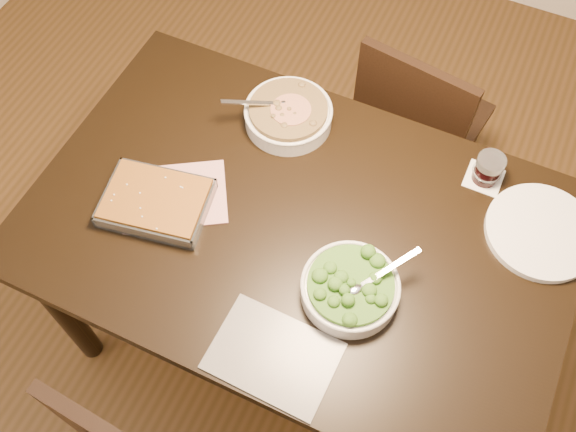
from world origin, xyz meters
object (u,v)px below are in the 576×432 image
(stew_bowl, at_px, (288,114))
(table, at_px, (298,242))
(broccoli_bowl, at_px, (350,288))
(baking_dish, at_px, (156,202))
(chair_far, at_px, (416,122))
(wine_tumbler, at_px, (488,169))
(dinner_plate, at_px, (541,232))

(stew_bowl, bearing_deg, table, -60.35)
(broccoli_bowl, bearing_deg, stew_bowl, 130.56)
(baking_dish, relative_size, chair_far, 0.37)
(baking_dish, bearing_deg, table, 6.46)
(stew_bowl, height_order, wine_tumbler, stew_bowl)
(wine_tumbler, bearing_deg, dinner_plate, -30.29)
(stew_bowl, relative_size, dinner_plate, 0.88)
(table, bearing_deg, wine_tumbler, 41.18)
(stew_bowl, bearing_deg, wine_tumbler, 4.84)
(table, height_order, broccoli_bowl, broccoli_bowl)
(wine_tumbler, bearing_deg, stew_bowl, -175.16)
(baking_dish, xyz_separation_m, chair_far, (0.49, 0.80, -0.32))
(baking_dish, xyz_separation_m, dinner_plate, (0.93, 0.35, -0.01))
(table, xyz_separation_m, baking_dish, (-0.36, -0.11, 0.12))
(broccoli_bowl, relative_size, chair_far, 0.30)
(stew_bowl, height_order, dinner_plate, stew_bowl)
(table, height_order, dinner_plate, dinner_plate)
(stew_bowl, height_order, baking_dish, stew_bowl)
(stew_bowl, height_order, broccoli_bowl, stew_bowl)
(broccoli_bowl, xyz_separation_m, dinner_plate, (0.38, 0.36, -0.02))
(broccoli_bowl, xyz_separation_m, wine_tumbler, (0.20, 0.47, 0.01))
(stew_bowl, xyz_separation_m, dinner_plate, (0.74, -0.06, -0.02))
(chair_far, bearing_deg, broccoli_bowl, 102.89)
(dinner_plate, bearing_deg, broccoli_bowl, -136.47)
(table, xyz_separation_m, broccoli_bowl, (0.19, -0.12, 0.13))
(table, xyz_separation_m, chair_far, (0.13, 0.69, -0.20))
(table, xyz_separation_m, dinner_plate, (0.57, 0.24, 0.10))
(broccoli_bowl, distance_m, wine_tumbler, 0.51)
(dinner_plate, bearing_deg, wine_tumbler, 149.71)
(broccoli_bowl, relative_size, baking_dish, 0.82)
(table, relative_size, chair_far, 1.71)
(baking_dish, distance_m, dinner_plate, 0.99)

